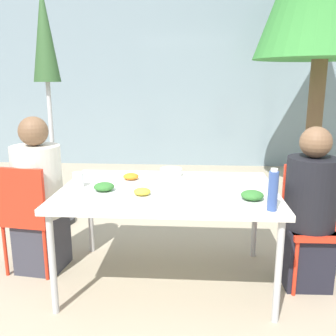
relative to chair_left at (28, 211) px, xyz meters
name	(u,v)px	position (x,y,z in m)	size (l,w,h in m)	color
ground_plane	(168,280)	(1.08, -0.06, -0.51)	(24.00, 24.00, 0.00)	tan
building_facade	(184,79)	(1.08, 4.00, 0.99)	(10.00, 0.20, 3.00)	gray
dining_table	(168,195)	(1.08, -0.06, 0.17)	(1.54, 1.03, 0.73)	silver
chair_left	(28,211)	(0.00, 0.00, 0.00)	(0.45, 0.45, 0.87)	red
person_left	(39,200)	(0.06, 0.07, 0.06)	(0.38, 0.38, 1.23)	#383842
chair_right	(312,215)	(2.15, 0.05, 0.00)	(0.41, 0.41, 0.87)	red
person_right	(309,213)	(2.10, -0.03, 0.04)	(0.36, 0.36, 1.18)	black
closed_umbrella	(46,57)	(-0.18, 1.05, 1.19)	(0.36, 0.36, 2.38)	#333333
plate_0	(131,178)	(0.78, 0.11, 0.24)	(0.22, 0.22, 0.06)	white
plate_1	(252,198)	(1.64, -0.32, 0.25)	(0.26, 0.26, 0.07)	white
plate_2	(142,194)	(0.92, -0.27, 0.24)	(0.21, 0.21, 0.06)	white
plate_3	(104,189)	(0.65, -0.19, 0.25)	(0.26, 0.26, 0.07)	white
bottle	(273,190)	(1.73, -0.48, 0.34)	(0.06, 0.06, 0.26)	#334C8E
drinking_cup	(78,180)	(0.43, -0.07, 0.27)	(0.08, 0.08, 0.11)	white
salad_bowl	(171,172)	(1.08, 0.29, 0.25)	(0.18, 0.18, 0.06)	white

